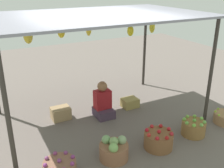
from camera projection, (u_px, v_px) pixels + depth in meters
The scene contains 8 objects.
ground_plane at pixel (100, 117), 5.70m from camera, with size 14.00×14.00×0.00m, color #6B615B.
market_stall_structure at pixel (97, 21), 4.97m from camera, with size 4.05×2.59×2.14m.
vendor_person at pixel (103, 103), 5.63m from camera, with size 0.36×0.44×0.78m.
basket_cabbages at pixel (114, 150), 4.31m from camera, with size 0.47×0.47×0.40m.
basket_red_apples at pixel (158, 140), 4.61m from camera, with size 0.50×0.50×0.35m.
basket_green_apples at pixel (193, 128), 5.00m from camera, with size 0.44×0.44×0.33m.
wooden_crate_near_vendor at pixel (130, 103), 6.10m from camera, with size 0.35×0.29×0.20m, color #9D8849.
wooden_crate_stacked_rear at pixel (61, 113), 5.57m from camera, with size 0.38×0.29×0.25m, color #A3855B.
Camera 1 is at (-2.11, -4.60, 2.74)m, focal length 42.81 mm.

